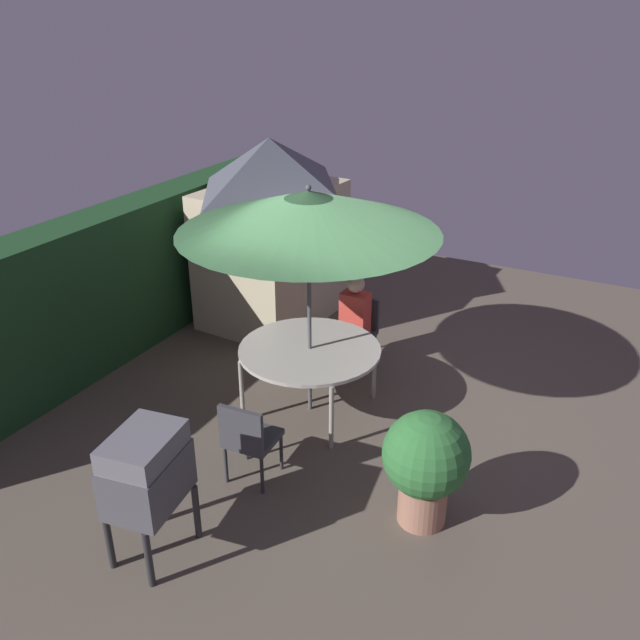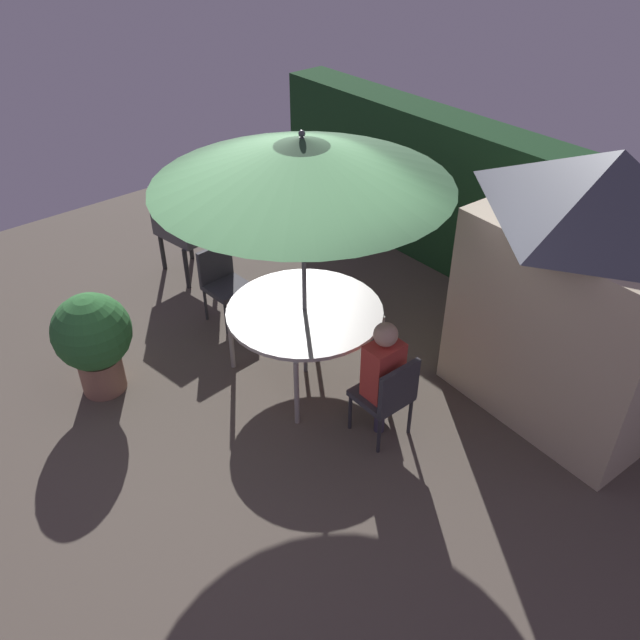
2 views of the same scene
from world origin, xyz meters
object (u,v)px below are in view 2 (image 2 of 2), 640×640
garden_shed (587,287)px  person_in_red (383,367)px  chair_near_shed (388,394)px  chair_far_side (223,280)px  patio_umbrella (302,161)px  patio_table (305,313)px  bbq_grill (183,215)px  potted_plant_by_grill (93,338)px

garden_shed → person_in_red: 1.99m
chair_near_shed → chair_far_side: 2.63m
patio_umbrella → patio_table: bearing=90.0°
patio_table → chair_near_shed: bearing=-1.1°
patio_table → person_in_red: person_in_red is taller
bbq_grill → person_in_red: person_in_red is taller
patio_table → bbq_grill: bbq_grill is taller
garden_shed → patio_table: garden_shed is taller
patio_umbrella → chair_near_shed: patio_umbrella is taller
potted_plant_by_grill → person_in_red: 2.87m
chair_far_side → bbq_grill: bearing=170.3°
patio_table → chair_far_side: (-1.40, -0.09, -0.23)m
chair_near_shed → person_in_red: size_ratio=0.71×
patio_table → patio_umbrella: 1.61m
patio_umbrella → bbq_grill: bearing=177.6°
patio_umbrella → chair_near_shed: (1.23, -0.02, -1.84)m
garden_shed → patio_table: size_ratio=1.65×
patio_table → chair_near_shed: (1.23, -0.02, -0.23)m
bbq_grill → potted_plant_by_grill: bearing=-52.7°
garden_shed → potted_plant_by_grill: size_ratio=2.36×
chair_far_side → person_in_red: (2.55, 0.07, 0.26)m
person_in_red → patio_table: bearing=178.9°
chair_far_side → person_in_red: size_ratio=0.71×
bbq_grill → chair_far_side: (1.16, -0.20, -0.33)m
patio_umbrella → bbq_grill: patio_umbrella is taller
garden_shed → chair_far_side: bearing=-152.2°
patio_table → chair_near_shed: size_ratio=1.77×
potted_plant_by_grill → bbq_grill: bearing=127.3°
person_in_red → potted_plant_by_grill: bearing=-142.5°
bbq_grill → person_in_red: 3.71m
person_in_red → bbq_grill: bearing=178.0°
chair_far_side → garden_shed: bearing=27.8°
patio_umbrella → person_in_red: size_ratio=2.17×
potted_plant_by_grill → patio_umbrella: bearing=57.5°
bbq_grill → chair_near_shed: bbq_grill is taller
garden_shed → chair_far_side: 3.91m
potted_plant_by_grill → patio_table: bearing=57.5°
garden_shed → potted_plant_by_grill: 4.71m
chair_near_shed → person_in_red: bearing=178.9°
patio_umbrella → garden_shed: bearing=40.5°
chair_near_shed → potted_plant_by_grill: (-2.36, -1.75, 0.13)m
garden_shed → potted_plant_by_grill: garden_shed is taller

